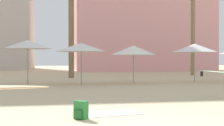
{
  "coord_description": "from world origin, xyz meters",
  "views": [
    {
      "loc": [
        -1.89,
        -4.99,
        1.38
      ],
      "look_at": [
        0.09,
        6.05,
        1.24
      ],
      "focal_mm": 49.66,
      "sensor_mm": 36.0,
      "label": 1
    }
  ],
  "objects_px": {
    "cafe_umbrella_3": "(28,44)",
    "cafe_umbrella_6": "(81,47)",
    "cafe_umbrella_4": "(133,50)",
    "cafe_umbrella_0": "(195,48)",
    "backpack": "(81,110)",
    "beach_towel": "(110,113)"
  },
  "relations": [
    {
      "from": "beach_towel",
      "to": "backpack",
      "type": "distance_m",
      "value": 0.99
    },
    {
      "from": "cafe_umbrella_0",
      "to": "cafe_umbrella_4",
      "type": "distance_m",
      "value": 3.72
    },
    {
      "from": "cafe_umbrella_6",
      "to": "beach_towel",
      "type": "relative_size",
      "value": 1.76
    },
    {
      "from": "cafe_umbrella_0",
      "to": "cafe_umbrella_3",
      "type": "xyz_separation_m",
      "value": [
        -9.6,
        0.19,
        0.14
      ]
    },
    {
      "from": "cafe_umbrella_0",
      "to": "cafe_umbrella_3",
      "type": "distance_m",
      "value": 9.6
    },
    {
      "from": "cafe_umbrella_4",
      "to": "backpack",
      "type": "xyz_separation_m",
      "value": [
        -3.79,
        -10.13,
        -1.69
      ]
    },
    {
      "from": "beach_towel",
      "to": "cafe_umbrella_0",
      "type": "bearing_deg",
      "value": 54.62
    },
    {
      "from": "cafe_umbrella_0",
      "to": "beach_towel",
      "type": "bearing_deg",
      "value": -125.38
    },
    {
      "from": "cafe_umbrella_3",
      "to": "beach_towel",
      "type": "relative_size",
      "value": 1.66
    },
    {
      "from": "cafe_umbrella_6",
      "to": "backpack",
      "type": "relative_size",
      "value": 6.56
    },
    {
      "from": "cafe_umbrella_4",
      "to": "cafe_umbrella_6",
      "type": "bearing_deg",
      "value": -172.38
    },
    {
      "from": "cafe_umbrella_6",
      "to": "backpack",
      "type": "distance_m",
      "value": 9.93
    },
    {
      "from": "cafe_umbrella_0",
      "to": "cafe_umbrella_3",
      "type": "bearing_deg",
      "value": 178.86
    },
    {
      "from": "cafe_umbrella_0",
      "to": "cafe_umbrella_3",
      "type": "height_order",
      "value": "cafe_umbrella_3"
    },
    {
      "from": "cafe_umbrella_6",
      "to": "cafe_umbrella_3",
      "type": "bearing_deg",
      "value": 169.32
    },
    {
      "from": "cafe_umbrella_0",
      "to": "cafe_umbrella_4",
      "type": "xyz_separation_m",
      "value": [
        -3.72,
        0.05,
        -0.15
      ]
    },
    {
      "from": "cafe_umbrella_3",
      "to": "cafe_umbrella_4",
      "type": "distance_m",
      "value": 5.89
    },
    {
      "from": "cafe_umbrella_4",
      "to": "cafe_umbrella_6",
      "type": "distance_m",
      "value": 3.05
    },
    {
      "from": "cafe_umbrella_4",
      "to": "backpack",
      "type": "distance_m",
      "value": 10.95
    },
    {
      "from": "cafe_umbrella_3",
      "to": "cafe_umbrella_6",
      "type": "height_order",
      "value": "cafe_umbrella_3"
    },
    {
      "from": "cafe_umbrella_4",
      "to": "cafe_umbrella_6",
      "type": "xyz_separation_m",
      "value": [
        -3.02,
        -0.4,
        0.13
      ]
    },
    {
      "from": "cafe_umbrella_0",
      "to": "backpack",
      "type": "distance_m",
      "value": 12.7
    }
  ]
}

